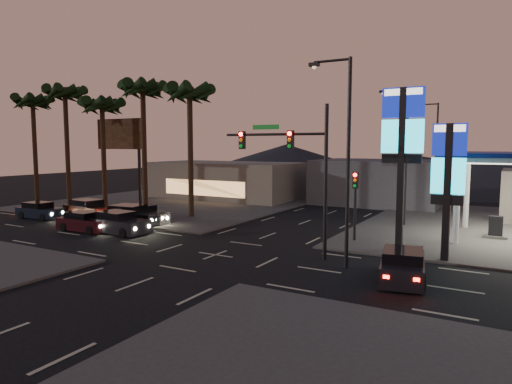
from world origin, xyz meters
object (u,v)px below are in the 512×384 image
Objects in this scene: pylon_sign_tall at (402,136)px; car_lane_b_front at (141,215)px; car_lane_a_front at (118,223)px; suv_station at (403,266)px; car_lane_a_mid at (85,222)px; car_lane_a_rear at (40,211)px; car_lane_b_mid at (131,216)px; car_lane_b_rear at (89,210)px; traffic_signal_mast at (295,158)px; pylon_sign_short at (448,171)px.

car_lane_b_front is (-18.88, -0.28, -5.73)m from pylon_sign_tall.
suv_station is (18.99, -1.51, -0.02)m from car_lane_a_front.
suv_station is (1.32, -5.24, -5.74)m from pylon_sign_tall.
car_lane_a_mid is 1.01× the size of car_lane_a_rear.
car_lane_a_mid is at bearing -113.49° from car_lane_b_mid.
car_lane_b_mid is 5.63m from car_lane_b_rear.
car_lane_a_rear is at bearing -166.72° from car_lane_b_front.
car_lane_a_mid is (-20.35, -4.26, -5.78)m from pylon_sign_tall.
traffic_signal_mast is 23.66m from car_lane_a_rear.
car_lane_b_rear is at bearing 170.89° from car_lane_b_mid.
car_lane_a_mid is (-2.68, -0.53, -0.06)m from car_lane_a_front.
suv_station is (6.07, -1.73, -4.57)m from traffic_signal_mast.
pylon_sign_short reaches higher than car_lane_b_mid.
car_lane_b_front is at bearing 178.06° from pylon_sign_short.
car_lane_b_front is 5.71m from car_lane_b_rear.
suv_station is (20.21, -4.96, -0.00)m from car_lane_b_front.
traffic_signal_mast is 15.16m from car_lane_b_mid.
car_lane_b_front is (-14.14, 3.24, -4.57)m from traffic_signal_mast.
suv_station is at bearing -4.55° from car_lane_a_front.
car_lane_b_mid reaches higher than car_lane_a_rear.
car_lane_a_front is 1.02× the size of suv_station.
car_lane_b_front is at bearing 109.40° from car_lane_a_front.
car_lane_a_rear is at bearing 172.67° from car_lane_a_front.
car_lane_a_front is at bearing -168.08° from pylon_sign_tall.
pylon_sign_short reaches higher than car_lane_b_front.
traffic_signal_mast is 1.69× the size of car_lane_b_rear.
car_lane_a_rear is at bearing 166.26° from car_lane_a_mid.
car_lane_a_rear is 0.92× the size of suv_station.
car_lane_b_rear is (-19.85, 3.18, -4.53)m from traffic_signal_mast.
car_lane_b_mid is (-0.15, -0.95, 0.05)m from car_lane_b_front.
pylon_sign_short is 1.69× the size of car_lane_a_mid.
pylon_sign_tall is at bearing 0.78° from car_lane_b_rear.
car_lane_b_mid is at bearing -98.90° from car_lane_b_front.
car_lane_a_mid is at bearing -42.80° from car_lane_b_rear.
pylon_sign_short reaches higher than car_lane_a_mid.
pylon_sign_tall reaches higher than car_lane_a_mid.
car_lane_b_front is at bearing 69.78° from car_lane_a_mid.
car_lane_b_mid is at bearing -179.40° from pylon_sign_short.
pylon_sign_tall is 2.19× the size of car_lane_a_rear.
car_lane_a_mid is 0.87× the size of car_lane_b_rear.
car_lane_b_mid is at bearing 118.61° from car_lane_a_front.
pylon_sign_short is at bearing -21.80° from pylon_sign_tall.
car_lane_b_mid is at bearing 168.85° from suv_station.
traffic_signal_mast reaches higher than suv_station.
pylon_sign_short is 7.69m from traffic_signal_mast.
pylon_sign_tall reaches higher than pylon_sign_short.
traffic_signal_mast is at bearing -2.72° from car_lane_a_rear.
suv_station reaches higher than car_lane_a_mid.
pylon_sign_short is at bearing 2.65° from car_lane_a_rear.
pylon_sign_short is 27.39m from car_lane_b_rear.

